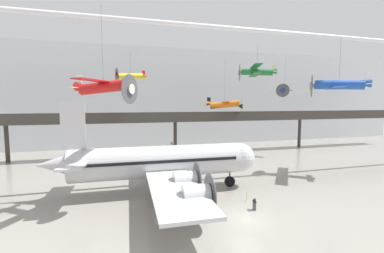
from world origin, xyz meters
TOP-DOWN VIEW (x-y plane):
  - ground_plane at (0.00, 0.00)m, footprint 260.00×260.00m
  - hangar_back_wall at (0.00, 43.49)m, footprint 140.00×3.00m
  - mezzanine_walkway at (0.00, 30.57)m, footprint 110.00×3.20m
  - ceiling_truss_beam at (0.00, 10.94)m, footprint 120.00×0.60m
  - airliner_silver_main at (-6.80, 9.14)m, footprint 25.02×28.48m
  - suspended_plane_yellow_lowwing at (-8.88, 28.20)m, footprint 5.69×6.81m
  - suspended_plane_orange_highwing at (9.95, 29.17)m, footprint 7.74×8.74m
  - suspended_plane_blue_trainer at (19.76, 10.19)m, footprint 8.02×8.63m
  - suspended_plane_red_highwing at (-12.25, 5.73)m, footprint 6.51×7.12m
  - suspended_plane_white_twin at (21.03, 24.79)m, footprint 6.04×5.98m
  - suspended_plane_green_biplane at (10.86, 17.97)m, footprint 6.43×7.47m
  - stanchion_barrier at (1.99, 3.81)m, footprint 0.36×0.36m
  - info_sign_pedestal at (1.75, 1.68)m, footprint 0.17×0.78m

SIDE VIEW (x-z plane):
  - ground_plane at x=0.00m, z-range 0.00..0.00m
  - stanchion_barrier at x=1.99m, z-range -0.21..0.87m
  - info_sign_pedestal at x=1.75m, z-range -0.17..1.08m
  - airliner_silver_main at x=-6.80m, z-range -1.69..9.03m
  - mezzanine_walkway at x=0.00m, z-range 2.76..11.50m
  - suspended_plane_orange_highwing at x=9.95m, z-range 4.59..15.90m
  - hangar_back_wall at x=0.00m, z-range 0.00..23.82m
  - suspended_plane_red_highwing at x=-12.25m, z-range 7.47..16.66m
  - suspended_plane_white_twin at x=21.03m, z-range 9.10..17.10m
  - suspended_plane_blue_trainer at x=19.76m, z-range 8.92..17.28m
  - suspended_plane_yellow_lowwing at x=-8.88m, z-range 12.70..18.06m
  - suspended_plane_green_biplane at x=10.86m, z-range 12.81..18.40m
  - ceiling_truss_beam at x=0.00m, z-range 19.71..20.31m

